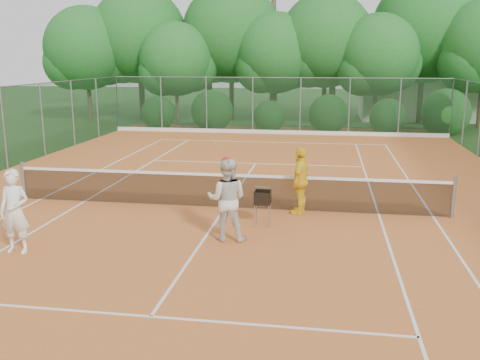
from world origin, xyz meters
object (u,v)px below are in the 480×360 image
object	(u,v)px
player_center_grp	(227,199)
ball_hopper	(263,198)
player_yellow	(301,181)
player_white	(15,211)

from	to	relation	value
player_center_grp	ball_hopper	size ratio (longest dim) A/B	2.19
player_yellow	ball_hopper	distance (m)	1.49
player_white	player_yellow	xyz separation A→B (m)	(5.76, 3.85, -0.00)
player_white	player_center_grp	size ratio (longest dim) A/B	0.94
player_white	player_yellow	world-z (taller)	player_white
player_center_grp	ball_hopper	bearing A→B (deg)	60.12
player_yellow	ball_hopper	xyz separation A→B (m)	(-0.86, -1.20, -0.20)
player_yellow	player_white	bearing A→B (deg)	-42.04
player_white	player_center_grp	xyz separation A→B (m)	(4.23, 1.49, 0.05)
player_white	ball_hopper	world-z (taller)	player_white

